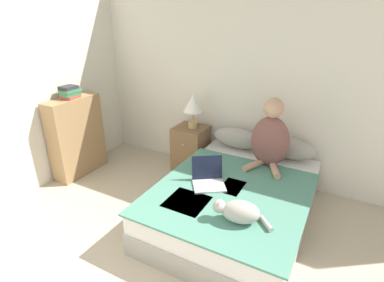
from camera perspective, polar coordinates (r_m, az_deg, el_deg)
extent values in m
cube|color=beige|center=(3.71, 14.05, 11.14)|extent=(5.60, 0.05, 2.55)
cube|color=beige|center=(3.77, -32.11, 8.49)|extent=(0.05, 4.40, 2.55)
cube|color=#9E998E|center=(3.24, 8.25, -12.79)|extent=(1.38, 1.92, 0.23)
cube|color=silver|center=(3.12, 8.47, -9.69)|extent=(1.36, 1.89, 0.19)
cube|color=#4C8470|center=(2.92, 7.24, -9.82)|extent=(1.42, 1.54, 0.02)
cube|color=#3D4784|center=(3.00, 7.65, -8.67)|extent=(0.20, 0.30, 0.01)
cube|color=#3D4784|center=(2.77, -1.00, -11.50)|extent=(0.36, 0.36, 0.01)
ellipsoid|color=gray|center=(3.79, 8.68, 0.54)|extent=(0.64, 0.23, 0.25)
ellipsoid|color=gray|center=(3.65, 17.80, -1.27)|extent=(0.64, 0.23, 0.25)
ellipsoid|color=brown|center=(3.36, 14.63, -0.09)|extent=(0.42, 0.23, 0.57)
sphere|color=tan|center=(3.24, 15.30, 6.11)|extent=(0.21, 0.21, 0.21)
cylinder|color=tan|center=(3.36, 11.66, -4.49)|extent=(0.19, 0.30, 0.07)
cylinder|color=tan|center=(3.32, 15.46, -5.30)|extent=(0.19, 0.30, 0.07)
ellipsoid|color=#A8A399|center=(2.51, 9.25, -13.20)|extent=(0.35, 0.26, 0.19)
sphere|color=#A8A399|center=(2.50, 5.24, -12.27)|extent=(0.11, 0.11, 0.11)
cone|color=#A8A399|center=(2.46, 5.15, -11.88)|extent=(0.05, 0.05, 0.05)
cone|color=#A8A399|center=(2.51, 5.39, -11.09)|extent=(0.05, 0.05, 0.05)
cylinder|color=#A8A399|center=(2.55, 13.88, -15.01)|extent=(0.15, 0.15, 0.04)
cube|color=#B7B7BC|center=(2.97, 3.27, -8.53)|extent=(0.39, 0.37, 0.02)
cube|color=black|center=(3.03, 2.89, -5.04)|extent=(0.29, 0.22, 0.24)
cube|color=brown|center=(4.08, -0.24, -1.42)|extent=(0.41, 0.40, 0.62)
sphere|color=tan|center=(3.86, -1.74, -0.72)|extent=(0.03, 0.03, 0.03)
cylinder|color=tan|center=(3.93, 0.15, 3.07)|extent=(0.12, 0.12, 0.07)
cylinder|color=tan|center=(3.89, 0.16, 4.59)|extent=(0.02, 0.02, 0.15)
cone|color=white|center=(3.84, 0.16, 7.22)|extent=(0.24, 0.24, 0.23)
cube|color=#99754C|center=(4.19, -21.10, 0.77)|extent=(0.25, 0.73, 1.04)
cube|color=#B24238|center=(4.04, -22.29, 7.81)|extent=(0.21, 0.23, 0.03)
cube|color=#3D7A51|center=(4.02, -22.15, 8.32)|extent=(0.15, 0.23, 0.04)
cube|color=#3D7A51|center=(4.02, -22.19, 8.87)|extent=(0.17, 0.23, 0.04)
cube|color=#2D2D33|center=(4.01, -22.49, 9.39)|extent=(0.16, 0.19, 0.04)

